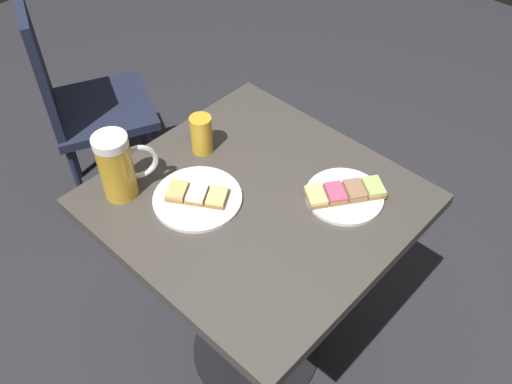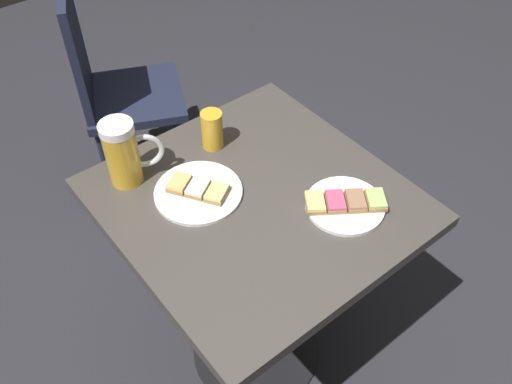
{
  "view_description": "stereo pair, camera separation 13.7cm",
  "coord_description": "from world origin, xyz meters",
  "px_view_note": "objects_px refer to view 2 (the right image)",
  "views": [
    {
      "loc": [
        0.7,
        0.65,
        1.78
      ],
      "look_at": [
        0.0,
        0.0,
        0.8
      ],
      "focal_mm": 38.7,
      "sensor_mm": 36.0,
      "label": 1
    },
    {
      "loc": [
        0.6,
        0.75,
        1.78
      ],
      "look_at": [
        0.0,
        0.0,
        0.8
      ],
      "focal_mm": 38.7,
      "sensor_mm": 36.0,
      "label": 2
    }
  ],
  "objects_px": {
    "plate_far": "(198,191)",
    "cafe_chair": "(114,85)",
    "beer_glass_small": "(212,130)",
    "plate_near": "(345,204)",
    "beer_mug": "(124,153)"
  },
  "relations": [
    {
      "from": "plate_far",
      "to": "cafe_chair",
      "type": "distance_m",
      "value": 0.96
    },
    {
      "from": "plate_near",
      "to": "cafe_chair",
      "type": "height_order",
      "value": "cafe_chair"
    },
    {
      "from": "plate_near",
      "to": "cafe_chair",
      "type": "distance_m",
      "value": 1.2
    },
    {
      "from": "beer_glass_small",
      "to": "cafe_chair",
      "type": "xyz_separation_m",
      "value": [
        -0.06,
        -0.78,
        -0.3
      ]
    },
    {
      "from": "plate_near",
      "to": "beer_mug",
      "type": "bearing_deg",
      "value": -48.84
    },
    {
      "from": "plate_near",
      "to": "beer_mug",
      "type": "distance_m",
      "value": 0.56
    },
    {
      "from": "beer_mug",
      "to": "beer_glass_small",
      "type": "distance_m",
      "value": 0.25
    },
    {
      "from": "plate_far",
      "to": "cafe_chair",
      "type": "xyz_separation_m",
      "value": [
        -0.2,
        -0.91,
        -0.26
      ]
    },
    {
      "from": "plate_near",
      "to": "cafe_chair",
      "type": "xyz_separation_m",
      "value": [
        0.06,
        -1.17,
        -0.26
      ]
    },
    {
      "from": "plate_near",
      "to": "beer_mug",
      "type": "height_order",
      "value": "beer_mug"
    },
    {
      "from": "plate_far",
      "to": "beer_glass_small",
      "type": "height_order",
      "value": "beer_glass_small"
    },
    {
      "from": "plate_near",
      "to": "beer_glass_small",
      "type": "bearing_deg",
      "value": -73.02
    },
    {
      "from": "plate_near",
      "to": "beer_glass_small",
      "type": "distance_m",
      "value": 0.41
    },
    {
      "from": "plate_near",
      "to": "plate_far",
      "type": "height_order",
      "value": "same"
    },
    {
      "from": "plate_near",
      "to": "plate_far",
      "type": "xyz_separation_m",
      "value": [
        0.26,
        -0.26,
        -0.0
      ]
    }
  ]
}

